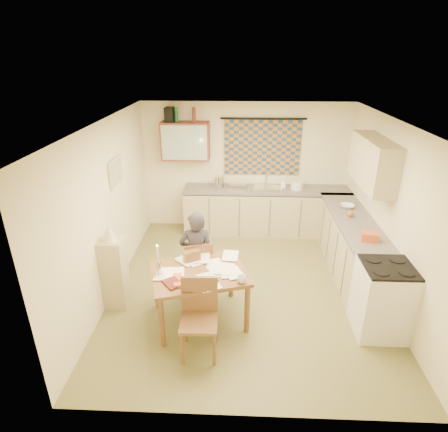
{
  "coord_description": "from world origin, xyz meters",
  "views": [
    {
      "loc": [
        -0.13,
        -4.87,
        3.35
      ],
      "look_at": [
        -0.35,
        0.2,
        1.1
      ],
      "focal_mm": 30.0,
      "sensor_mm": 36.0,
      "label": 1
    }
  ],
  "objects_px": {
    "stove": "(383,299)",
    "chair_far": "(197,277)",
    "counter_back": "(269,211)",
    "dining_table": "(200,295)",
    "shelf_stand": "(115,273)",
    "person": "(197,256)",
    "counter_right": "(355,253)"
  },
  "relations": [
    {
      "from": "stove",
      "to": "chair_far",
      "type": "bearing_deg",
      "value": 163.31
    },
    {
      "from": "counter_back",
      "to": "dining_table",
      "type": "bearing_deg",
      "value": -111.81
    },
    {
      "from": "counter_back",
      "to": "dining_table",
      "type": "distance_m",
      "value": 2.94
    },
    {
      "from": "dining_table",
      "to": "shelf_stand",
      "type": "height_order",
      "value": "shelf_stand"
    },
    {
      "from": "dining_table",
      "to": "shelf_stand",
      "type": "relative_size",
      "value": 1.35
    },
    {
      "from": "stove",
      "to": "person",
      "type": "relative_size",
      "value": 0.71
    },
    {
      "from": "counter_right",
      "to": "stove",
      "type": "bearing_deg",
      "value": -90.0
    },
    {
      "from": "counter_right",
      "to": "person",
      "type": "distance_m",
      "value": 2.49
    },
    {
      "from": "counter_right",
      "to": "person",
      "type": "bearing_deg",
      "value": -166.99
    },
    {
      "from": "counter_back",
      "to": "dining_table",
      "type": "xyz_separation_m",
      "value": [
        -1.09,
        -2.73,
        -0.07
      ]
    },
    {
      "from": "counter_right",
      "to": "shelf_stand",
      "type": "height_order",
      "value": "shelf_stand"
    },
    {
      "from": "counter_back",
      "to": "person",
      "type": "distance_m",
      "value": 2.5
    },
    {
      "from": "counter_right",
      "to": "dining_table",
      "type": "bearing_deg",
      "value": -155.02
    },
    {
      "from": "chair_far",
      "to": "shelf_stand",
      "type": "relative_size",
      "value": 0.86
    },
    {
      "from": "counter_back",
      "to": "person",
      "type": "bearing_deg",
      "value": -118.14
    },
    {
      "from": "stove",
      "to": "counter_back",
      "type": "bearing_deg",
      "value": 113.41
    },
    {
      "from": "dining_table",
      "to": "person",
      "type": "height_order",
      "value": "person"
    },
    {
      "from": "counter_right",
      "to": "chair_far",
      "type": "distance_m",
      "value": 2.48
    },
    {
      "from": "counter_right",
      "to": "person",
      "type": "relative_size",
      "value": 2.18
    },
    {
      "from": "counter_back",
      "to": "stove",
      "type": "relative_size",
      "value": 3.41
    },
    {
      "from": "person",
      "to": "shelf_stand",
      "type": "relative_size",
      "value": 1.31
    },
    {
      "from": "counter_back",
      "to": "dining_table",
      "type": "height_order",
      "value": "counter_back"
    },
    {
      "from": "counter_right",
      "to": "shelf_stand",
      "type": "distance_m",
      "value": 3.63
    },
    {
      "from": "dining_table",
      "to": "person",
      "type": "relative_size",
      "value": 1.04
    },
    {
      "from": "stove",
      "to": "shelf_stand",
      "type": "relative_size",
      "value": 0.93
    },
    {
      "from": "dining_table",
      "to": "counter_right",
      "type": "bearing_deg",
      "value": 8.71
    },
    {
      "from": "stove",
      "to": "shelf_stand",
      "type": "height_order",
      "value": "shelf_stand"
    },
    {
      "from": "dining_table",
      "to": "shelf_stand",
      "type": "bearing_deg",
      "value": 151.35
    },
    {
      "from": "dining_table",
      "to": "chair_far",
      "type": "relative_size",
      "value": 1.57
    },
    {
      "from": "counter_right",
      "to": "stove",
      "type": "height_order",
      "value": "stove"
    },
    {
      "from": "counter_back",
      "to": "chair_far",
      "type": "relative_size",
      "value": 3.69
    },
    {
      "from": "stove",
      "to": "dining_table",
      "type": "distance_m",
      "value": 2.34
    }
  ]
}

